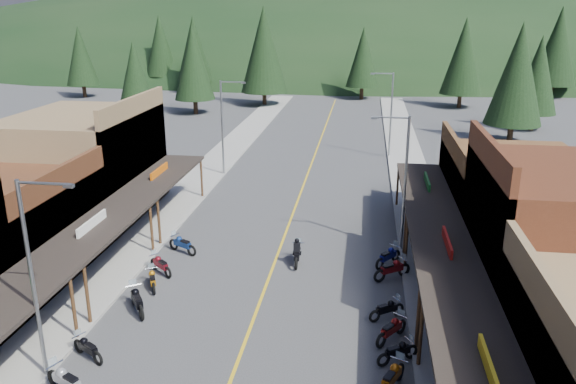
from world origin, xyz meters
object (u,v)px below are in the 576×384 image
at_px(shop_west_3, 87,165).
at_px(bike_west_9, 161,264).
at_px(shop_east_2, 564,244).
at_px(bike_east_8, 387,308).
at_px(streetlight_3, 390,111).
at_px(bike_west_7, 137,299).
at_px(pine_0, 80,56).
at_px(bike_west_8, 152,279).
at_px(streetlight_1, 224,124).
at_px(pine_10, 193,63).
at_px(bike_west_6, 87,347).
at_px(bike_east_10, 388,256).
at_px(pine_9, 538,75).
at_px(pine_3, 363,57).
at_px(streetlight_0, 35,273).
at_px(pine_11, 518,74).
at_px(bike_east_6, 398,351).
at_px(pine_1, 194,48).
at_px(bike_east_9, 392,268).
at_px(pine_7, 160,46).
at_px(bike_west_5, 67,380).
at_px(streetlight_2, 403,178).
at_px(rider_on_bike, 297,253).
at_px(pedestrian_east_a, 452,347).
at_px(pedestrian_east_b, 416,213).
at_px(pine_5, 558,46).
at_px(pine_2, 264,50).
at_px(pine_4, 464,56).
at_px(bike_east_5, 392,377).
at_px(shop_east_3, 510,197).
at_px(bike_east_7, 392,328).
at_px(pine_8, 135,77).

height_order(shop_west_3, bike_west_9, shop_west_3).
height_order(shop_east_2, bike_east_8, shop_east_2).
relative_size(streetlight_3, bike_west_7, 3.49).
height_order(pine_0, bike_west_8, pine_0).
relative_size(shop_east_2, streetlight_1, 1.36).
xyz_separation_m(streetlight_3, pine_10, (-24.95, 20.00, 2.32)).
distance_m(shop_east_2, bike_west_8, 19.67).
xyz_separation_m(bike_west_6, bike_east_10, (12.33, 10.51, 0.07)).
bearing_deg(pine_9, pine_3, 133.60).
relative_size(shop_east_2, streetlight_0, 1.36).
xyz_separation_m(pine_11, bike_east_6, (-13.62, -41.20, -6.65)).
xyz_separation_m(pine_1, pine_11, (44.00, -32.00, -0.05)).
xyz_separation_m(pine_1, bike_east_9, (30.44, -65.80, -6.60)).
relative_size(streetlight_3, pine_7, 0.64).
bearing_deg(streetlight_1, bike_east_9, -53.05).
height_order(streetlight_1, bike_west_5, streetlight_1).
relative_size(streetlight_2, bike_east_10, 3.73).
bearing_deg(bike_west_9, bike_east_10, -37.41).
bearing_deg(pine_0, bike_east_10, -50.52).
distance_m(bike_east_9, rider_on_bike, 5.29).
bearing_deg(pedestrian_east_a, pedestrian_east_b, -162.95).
relative_size(streetlight_0, bike_east_6, 4.25).
bearing_deg(pine_3, pine_5, 11.31).
bearing_deg(bike_west_6, pine_7, 48.50).
relative_size(pine_11, bike_west_6, 6.51).
relative_size(pine_2, pine_4, 1.12).
xyz_separation_m(streetlight_2, bike_east_6, (-0.57, -11.20, -3.92)).
bearing_deg(bike_east_5, pine_11, 97.89).
xyz_separation_m(pine_7, bike_east_10, (38.28, -70.18, -6.63)).
height_order(bike_east_9, bike_east_10, bike_east_9).
height_order(bike_east_8, pedestrian_east_a, pedestrian_east_a).
height_order(shop_east_3, streetlight_1, streetlight_1).
height_order(bike_west_5, bike_east_7, bike_west_5).
xyz_separation_m(shop_east_3, pine_2, (-23.75, 46.70, 5.46)).
bearing_deg(pine_3, pedestrian_east_b, -85.55).
distance_m(pine_11, bike_west_7, 46.94).
height_order(streetlight_0, pine_11, pine_11).
bearing_deg(streetlight_2, bike_east_5, -93.85).
bearing_deg(pine_1, pine_4, -13.39).
xyz_separation_m(pine_7, pedestrian_east_a, (40.40, -79.48, -6.14)).
xyz_separation_m(streetlight_0, bike_east_8, (13.00, 6.14, -3.93)).
bearing_deg(pine_4, bike_east_7, -100.84).
bearing_deg(rider_on_bike, pine_0, 123.37).
bearing_deg(bike_west_6, pine_8, 50.31).
xyz_separation_m(pine_2, pine_10, (-8.00, -8.00, -1.21)).
bearing_deg(pine_0, bike_east_6, -54.57).
distance_m(shop_east_2, pine_8, 52.47).
xyz_separation_m(shop_east_3, rider_on_bike, (-12.48, -5.93, -1.88)).
bearing_deg(pine_11, pine_3, 119.74).
distance_m(bike_west_8, bike_east_8, 11.78).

